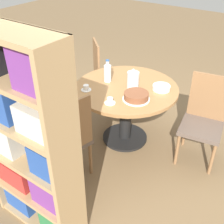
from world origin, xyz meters
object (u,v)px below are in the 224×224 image
at_px(chair_b, 67,139).
at_px(coffee_pot, 133,80).
at_px(chair_c, 203,119).
at_px(cup_a, 110,101).
at_px(chair_a, 106,73).
at_px(bookshelf, 30,144).
at_px(cup_b, 86,88).
at_px(cake_main, 136,96).
at_px(water_bottle, 108,73).

relative_size(chair_b, coffee_pot, 4.11).
relative_size(chair_c, cup_a, 8.60).
xyz_separation_m(chair_a, bookshelf, (-0.69, 1.90, 0.34)).
height_order(coffee_pot, cup_b, coffee_pot).
xyz_separation_m(bookshelf, cup_a, (-0.03, -0.98, -0.10)).
height_order(chair_b, cake_main, chair_b).
relative_size(chair_b, cake_main, 3.37).
bearing_deg(bookshelf, chair_c, 62.73).
xyz_separation_m(chair_b, cake_main, (-0.35, -0.67, 0.26)).
height_order(bookshelf, cup_a, bookshelf).
height_order(chair_b, chair_c, same).
bearing_deg(water_bottle, chair_c, -168.47).
xyz_separation_m(chair_c, cup_a, (0.78, 0.60, 0.25)).
relative_size(water_bottle, cake_main, 0.92).
bearing_deg(cup_a, water_bottle, -51.58).
bearing_deg(cake_main, cup_a, 49.91).
relative_size(chair_b, chair_c, 1.00).
bearing_deg(chair_b, bookshelf, 27.84).
bearing_deg(water_bottle, chair_b, 98.69).
distance_m(chair_c, water_bottle, 1.15).
distance_m(chair_a, cup_b, 0.95).
relative_size(water_bottle, cup_a, 2.34).
bearing_deg(cup_a, cup_b, -11.50).
bearing_deg(cup_b, coffee_pot, -140.46).
xyz_separation_m(chair_c, cake_main, (0.60, 0.39, 0.26)).
xyz_separation_m(cake_main, cup_a, (0.18, 0.21, -0.01)).
xyz_separation_m(coffee_pot, cake_main, (-0.15, 0.19, -0.07)).
height_order(water_bottle, cup_b, water_bottle).
bearing_deg(coffee_pot, cake_main, 129.72).
height_order(water_bottle, cup_a, water_bottle).
bearing_deg(chair_c, bookshelf, -127.09).
relative_size(chair_c, coffee_pot, 4.11).
relative_size(bookshelf, cup_a, 15.40).
bearing_deg(cup_a, chair_c, -142.33).
bearing_deg(chair_c, chair_a, 158.12).
bearing_deg(cup_b, chair_a, -67.15).
distance_m(cup_a, cup_b, 0.37).
height_order(chair_b, cup_b, chair_b).
distance_m(chair_a, bookshelf, 2.05).
distance_m(chair_b, chair_c, 1.43).
height_order(cup_a, cup_b, same).
relative_size(chair_a, coffee_pot, 4.11).
bearing_deg(coffee_pot, chair_c, -164.76).
height_order(bookshelf, cake_main, bookshelf).
distance_m(chair_b, cake_main, 0.80).
distance_m(cake_main, cup_b, 0.56).
xyz_separation_m(chair_a, cup_a, (-0.72, 0.92, 0.25)).
height_order(chair_b, coffee_pot, chair_b).
xyz_separation_m(chair_b, water_bottle, (0.13, -0.84, 0.33)).
bearing_deg(cake_main, chair_b, 62.57).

